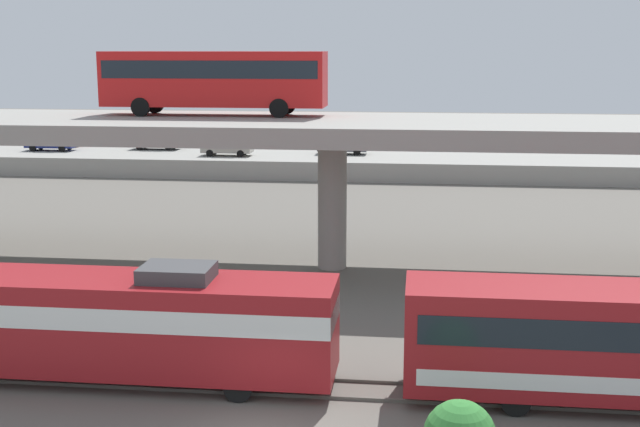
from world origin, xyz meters
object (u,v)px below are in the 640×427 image
Objects in this scene: parked_car_4 at (61,139)px; parked_car_6 at (157,141)px; parked_car_1 at (51,143)px; train_locomotive at (78,318)px; transit_bus_on_overpass at (214,77)px; parked_car_3 at (228,147)px; parked_car_2 at (342,146)px.

parked_car_6 is at bearing 171.95° from parked_car_4.
parked_car_6 is (9.73, 2.17, -0.00)m from parked_car_1.
parked_car_1 is 1.00× the size of parked_car_6.
train_locomotive is 58.52m from parked_car_4.
transit_bus_on_overpass is 31.58m from parked_car_3.
transit_bus_on_overpass is 2.62× the size of parked_car_3.
parked_car_3 and parked_car_4 have the same top height.
parked_car_1 is at bearing 99.48° from parked_car_4.
parked_car_1 is 1.02× the size of parked_car_3.
parked_car_3 is (-5.81, 47.92, 0.27)m from train_locomotive.
train_locomotive reaches higher than parked_car_2.
parked_car_2 is 28.67m from parked_car_4.
transit_bus_on_overpass is at bearing 101.94° from parked_car_3.
parked_car_3 is (-10.26, -2.42, 0.00)m from parked_car_2.
transit_bus_on_overpass is at bearing 124.76° from parked_car_4.
parked_car_2 is 18.25m from parked_car_6.
parked_car_4 is 0.92× the size of parked_car_6.
parked_car_1 is 1.10× the size of parked_car_4.
transit_bus_on_overpass is 40.54m from parked_car_1.
parked_car_6 is at bearing -75.17° from train_locomotive.
transit_bus_on_overpass reaches higher than parked_car_2.
parked_car_6 is at bearing -26.55° from parked_car_3.
transit_bus_on_overpass is at bearing 127.03° from parked_car_1.
parked_car_2 is 10.54m from parked_car_3.
train_locomotive is 48.27m from parked_car_3.
parked_car_6 is (10.33, -1.46, 0.00)m from parked_car_4.
parked_car_3 is 19.04m from parked_car_4.
parked_car_1 is 1.03× the size of parked_car_2.
parked_car_4 is at bearing -16.53° from parked_car_3.
parked_car_1 and parked_car_4 have the same top height.
parked_car_2 is (3.91, 32.46, -7.37)m from transit_bus_on_overpass.
parked_car_4 is at bearing -65.71° from train_locomotive.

